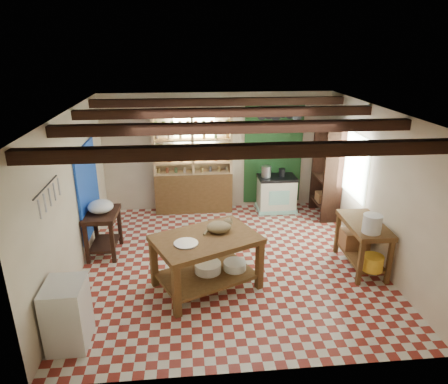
{
  "coord_description": "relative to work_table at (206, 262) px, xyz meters",
  "views": [
    {
      "loc": [
        -0.68,
        -6.05,
        3.58
      ],
      "look_at": [
        -0.07,
        0.3,
        1.18
      ],
      "focal_mm": 32.0,
      "sensor_mm": 36.0,
      "label": 1
    }
  ],
  "objects": [
    {
      "name": "tall_rack",
      "position": [
        2.72,
        2.52,
        0.57
      ],
      "size": [
        0.4,
        0.86,
        2.0
      ],
      "primitive_type": "cube",
      "color": "#321B11",
      "rests_on": "floor"
    },
    {
      "name": "kettle_right",
      "position": [
        1.83,
        2.87,
        0.47
      ],
      "size": [
        0.14,
        0.14,
        0.18
      ],
      "primitive_type": "cylinder",
      "rotation": [
        0.0,
        0.0,
        0.0
      ],
      "color": "black",
      "rests_on": "stove"
    },
    {
      "name": "stove",
      "position": [
        1.73,
        2.87,
        -0.03
      ],
      "size": [
        0.83,
        0.56,
        0.81
      ],
      "primitive_type": "cube",
      "rotation": [
        0.0,
        0.0,
        0.0
      ],
      "color": "beige",
      "rests_on": "floor"
    },
    {
      "name": "utensil_rail",
      "position": [
        -2.0,
        -0.48,
        1.35
      ],
      "size": [
        0.06,
        0.9,
        0.28
      ],
      "primitive_type": "cube",
      "color": "black",
      "rests_on": "wall_left"
    },
    {
      "name": "yellow_tub",
      "position": [
        2.61,
        -0.11,
        -0.09
      ],
      "size": [
        0.34,
        0.34,
        0.24
      ],
      "primitive_type": "cylinder",
      "rotation": [
        0.0,
        0.0,
        -0.02
      ],
      "color": "gold",
      "rests_on": "right_counter"
    },
    {
      "name": "wall_front",
      "position": [
        0.44,
        -1.78,
        0.87
      ],
      "size": [
        5.0,
        0.04,
        2.6
      ],
      "primitive_type": "cube",
      "color": "beige",
      "rests_on": "floor"
    },
    {
      "name": "work_table",
      "position": [
        0.0,
        0.0,
        0.0
      ],
      "size": [
        1.79,
        1.54,
        0.86
      ],
      "primitive_type": "cube",
      "rotation": [
        0.0,
        0.0,
        0.42
      ],
      "color": "brown",
      "rests_on": "floor"
    },
    {
      "name": "wall_left",
      "position": [
        -2.06,
        0.72,
        0.87
      ],
      "size": [
        0.04,
        5.0,
        2.6
      ],
      "primitive_type": "cube",
      "color": "beige",
      "rests_on": "floor"
    },
    {
      "name": "prep_table",
      "position": [
        -1.76,
        1.23,
        -0.03
      ],
      "size": [
        0.57,
        0.81,
        0.8
      ],
      "primitive_type": "cube",
      "rotation": [
        0.0,
        0.0,
        -0.03
      ],
      "color": "#321B11",
      "rests_on": "floor"
    },
    {
      "name": "floor",
      "position": [
        0.44,
        0.72,
        -0.44
      ],
      "size": [
        5.0,
        5.0,
        0.02
      ],
      "primitive_type": "cube",
      "color": "maroon",
      "rests_on": "ground"
    },
    {
      "name": "blue_wall_patch",
      "position": [
        -2.03,
        1.62,
        0.67
      ],
      "size": [
        0.04,
        1.4,
        1.6
      ],
      "primitive_type": "cube",
      "color": "blue",
      "rests_on": "wall_left"
    },
    {
      "name": "right_counter",
      "position": [
        2.62,
        0.34,
        -0.02
      ],
      "size": [
        0.6,
        1.16,
        0.82
      ],
      "primitive_type": "cube",
      "rotation": [
        0.0,
        0.0,
        -0.02
      ],
      "color": "brown",
      "rests_on": "floor"
    },
    {
      "name": "white_cabinet",
      "position": [
        -1.78,
        -1.08,
        -0.0
      ],
      "size": [
        0.48,
        0.57,
        0.86
      ],
      "primitive_type": "cube",
      "rotation": [
        0.0,
        0.0,
        0.0
      ],
      "color": "silver",
      "rests_on": "floor"
    },
    {
      "name": "green_wall_patch",
      "position": [
        1.69,
        3.19,
        0.82
      ],
      "size": [
        1.3,
        0.04,
        2.3
      ],
      "primitive_type": "cube",
      "color": "#1C471E",
      "rests_on": "wall_back"
    },
    {
      "name": "pot_rack",
      "position": [
        1.69,
        2.77,
        1.75
      ],
      "size": [
        0.86,
        0.12,
        0.36
      ],
      "primitive_type": "cube",
      "color": "black",
      "rests_on": "ceiling"
    },
    {
      "name": "cat",
      "position": [
        0.21,
        0.15,
        0.51
      ],
      "size": [
        0.48,
        0.45,
        0.17
      ],
      "primitive_type": "ellipsoid",
      "rotation": [
        0.0,
        0.0,
        0.6
      ],
      "color": "#968157",
      "rests_on": "work_table"
    },
    {
      "name": "basin_large",
      "position": [
        0.02,
        0.07,
        -0.13
      ],
      "size": [
        0.55,
        0.55,
        0.14
      ],
      "primitive_type": "cylinder",
      "rotation": [
        0.0,
        0.0,
        0.42
      ],
      "color": "silver",
      "rests_on": "work_table"
    },
    {
      "name": "ceiling",
      "position": [
        0.44,
        0.72,
        2.17
      ],
      "size": [
        5.0,
        5.0,
        0.02
      ],
      "primitive_type": "cube",
      "color": "#47484D",
      "rests_on": "wall_back"
    },
    {
      "name": "basin_small",
      "position": [
        0.45,
        0.09,
        -0.14
      ],
      "size": [
        0.47,
        0.47,
        0.13
      ],
      "primitive_type": "cylinder",
      "rotation": [
        0.0,
        0.0,
        0.42
      ],
      "color": "silver",
      "rests_on": "work_table"
    },
    {
      "name": "shelving_unit",
      "position": [
        -0.11,
        3.03,
        0.67
      ],
      "size": [
        1.7,
        0.34,
        2.2
      ],
      "primitive_type": "cube",
      "color": "tan",
      "rests_on": "floor"
    },
    {
      "name": "window_right",
      "position": [
        2.92,
        1.72,
        0.97
      ],
      "size": [
        0.02,
        1.3,
        1.2
      ],
      "primitive_type": "cube",
      "color": "silver",
      "rests_on": "wall_right"
    },
    {
      "name": "kettle_left",
      "position": [
        1.48,
        2.87,
        0.5
      ],
      "size": [
        0.21,
        0.21,
        0.24
      ],
      "primitive_type": "cylinder",
      "rotation": [
        0.0,
        0.0,
        0.0
      ],
      "color": "#B3B4BC",
      "rests_on": "stove"
    },
    {
      "name": "wall_back",
      "position": [
        0.44,
        3.22,
        0.87
      ],
      "size": [
        5.0,
        0.04,
        2.6
      ],
      "primitive_type": "cube",
      "color": "beige",
      "rests_on": "floor"
    },
    {
      "name": "white_bucket",
      "position": [
        2.56,
        -0.01,
        0.54
      ],
      "size": [
        0.3,
        0.3,
        0.29
      ],
      "primitive_type": "cylinder",
      "rotation": [
        0.0,
        0.0,
        -0.02
      ],
      "color": "silver",
      "rests_on": "right_counter"
    },
    {
      "name": "window_back",
      "position": [
        -0.06,
        3.2,
        1.27
      ],
      "size": [
        0.9,
        0.02,
        0.8
      ],
      "primitive_type": "cube",
      "color": "silver",
      "rests_on": "wall_back"
    },
    {
      "name": "ceiling_beams",
      "position": [
        0.44,
        0.72,
        2.05
      ],
      "size": [
        5.0,
        3.8,
        0.15
      ],
      "primitive_type": "cube",
      "color": "#321B11",
      "rests_on": "ceiling"
    },
    {
      "name": "steel_tray",
      "position": [
        -0.3,
        -0.19,
        0.44
      ],
      "size": [
        0.47,
        0.47,
        0.02
      ],
      "primitive_type": "cylinder",
      "rotation": [
        0.0,
        0.0,
        0.42
      ],
      "color": "#B3B4BC",
      "rests_on": "work_table"
    },
    {
      "name": "enamel_bowl",
      "position": [
        -1.76,
        1.23,
        0.48
      ],
      "size": [
        0.45,
        0.45,
        0.22
      ],
      "primitive_type": "ellipsoid",
      "rotation": [
        0.0,
        0.0,
        -0.03
      ],
      "color": "silver",
      "rests_on": "prep_table"
    },
    {
      "name": "wicker_basket",
      "position": [
        2.62,
        0.64,
        -0.05
      ],
      "size": [
        0.45,
        0.37,
        0.31
      ],
      "primitive_type": "cube",
      "rotation": [
        0.0,
        0.0,
        -0.02
      ],
      "color": "#93623B",
      "rests_on": "right_counter"
    },
    {
      "name": "wall_right",
      "position": [
        2.94,
        0.72,
        0.87
      ],
      "size": [
        0.04,
        5.0,
        2.6
      ],
      "primitive_type": "cube",
      "color": "beige",
      "rests_on": "floor"
    }
  ]
}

